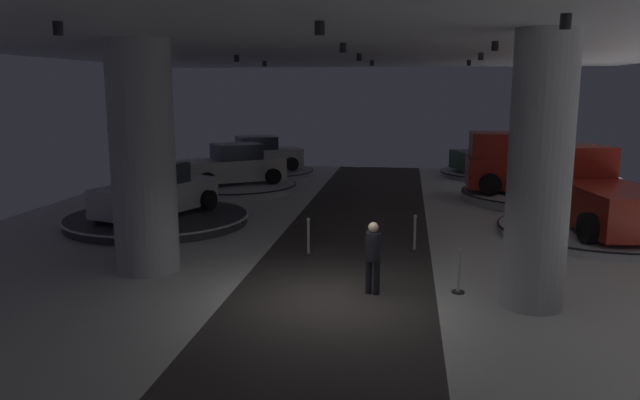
# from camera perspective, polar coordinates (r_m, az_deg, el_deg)

# --- Properties ---
(ground) EXTENTS (24.00, 44.00, 0.06)m
(ground) POSITION_cam_1_polar(r_m,az_deg,el_deg) (12.88, 0.99, -9.59)
(ground) COLOR silver
(ceiling_with_spotlights) EXTENTS (24.00, 44.00, 0.39)m
(ceiling_with_spotlights) POSITION_cam_1_polar(r_m,az_deg,el_deg) (12.15, 1.07, 15.93)
(ceiling_with_spotlights) COLOR silver
(column_left) EXTENTS (1.51, 1.51, 5.50)m
(column_left) POSITION_cam_1_polar(r_m,az_deg,el_deg) (15.04, -16.25, 3.78)
(column_left) COLOR #ADADB2
(column_left) RESTS_ON ground
(column_right) EXTENTS (1.23, 1.23, 5.50)m
(column_right) POSITION_cam_1_polar(r_m,az_deg,el_deg) (12.73, 19.86, 2.43)
(column_right) COLOR #ADADB2
(column_right) RESTS_ON ground
(display_platform_mid_right) EXTENTS (5.82, 5.82, 0.26)m
(display_platform_mid_right) POSITION_cam_1_polar(r_m,az_deg,el_deg) (20.12, 24.52, -2.67)
(display_platform_mid_right) COLOR silver
(display_platform_mid_right) RESTS_ON ground
(pickup_truck_mid_right) EXTENTS (3.33, 5.57, 2.30)m
(pickup_truck_mid_right) POSITION_cam_1_polar(r_m,az_deg,el_deg) (20.21, 24.35, 0.43)
(pickup_truck_mid_right) COLOR maroon
(pickup_truck_mid_right) RESTS_ON display_platform_mid_right
(display_platform_mid_left) EXTENTS (5.95, 5.95, 0.30)m
(display_platform_mid_left) POSITION_cam_1_polar(r_m,az_deg,el_deg) (20.63, -14.95, -1.71)
(display_platform_mid_left) COLOR #333338
(display_platform_mid_left) RESTS_ON ground
(display_car_mid_left) EXTENTS (3.28, 4.56, 1.71)m
(display_car_mid_left) POSITION_cam_1_polar(r_m,az_deg,el_deg) (20.44, -15.13, 0.74)
(display_car_mid_left) COLOR silver
(display_car_mid_left) RESTS_ON display_platform_mid_left
(display_platform_deep_right) EXTENTS (5.43, 5.43, 0.26)m
(display_platform_deep_right) POSITION_cam_1_polar(r_m,az_deg,el_deg) (31.87, 16.04, 2.40)
(display_platform_deep_right) COLOR #B7B7BC
(display_platform_deep_right) RESTS_ON ground
(display_car_deep_right) EXTENTS (4.57, 3.34, 1.71)m
(display_car_deep_right) POSITION_cam_1_polar(r_m,az_deg,el_deg) (31.75, 16.07, 3.97)
(display_car_deep_right) COLOR #2D5638
(display_car_deep_right) RESTS_ON display_platform_deep_right
(display_platform_far_left) EXTENTS (5.37, 5.37, 0.33)m
(display_platform_far_left) POSITION_cam_1_polar(r_m,az_deg,el_deg) (26.55, -8.05, 1.24)
(display_platform_far_left) COLOR silver
(display_platform_far_left) RESTS_ON ground
(display_car_far_left) EXTENTS (4.48, 3.86, 1.71)m
(display_car_far_left) POSITION_cam_1_polar(r_m,az_deg,el_deg) (26.43, -8.04, 3.19)
(display_car_far_left) COLOR silver
(display_car_far_left) RESTS_ON display_platform_far_left
(display_platform_far_right) EXTENTS (5.68, 5.68, 0.37)m
(display_platform_far_right) POSITION_cam_1_polar(r_m,az_deg,el_deg) (25.34, 19.47, 0.35)
(display_platform_far_right) COLOR #B7B7BC
(display_platform_far_right) RESTS_ON ground
(pickup_truck_far_right) EXTENTS (5.35, 2.73, 2.30)m
(pickup_truck_far_right) POSITION_cam_1_polar(r_m,az_deg,el_deg) (25.13, 18.91, 2.85)
(pickup_truck_far_right) COLOR maroon
(pickup_truck_far_right) RESTS_ON display_platform_far_right
(display_platform_deep_left) EXTENTS (5.53, 5.53, 0.25)m
(display_platform_deep_left) POSITION_cam_1_polar(r_m,az_deg,el_deg) (31.57, -5.65, 2.67)
(display_platform_deep_left) COLOR #B7B7BC
(display_platform_deep_left) RESTS_ON ground
(display_car_deep_left) EXTENTS (4.56, 3.61, 1.71)m
(display_car_deep_left) POSITION_cam_1_polar(r_m,az_deg,el_deg) (31.46, -5.74, 4.24)
(display_car_deep_left) COLOR silver
(display_car_deep_left) RESTS_ON display_platform_deep_left
(visitor_walking_near) EXTENTS (0.32, 0.32, 1.59)m
(visitor_walking_near) POSITION_cam_1_polar(r_m,az_deg,el_deg) (13.09, 4.98, -5.01)
(visitor_walking_near) COLOR black
(visitor_walking_near) RESTS_ON ground
(stanchion_a) EXTENTS (0.28, 0.28, 1.01)m
(stanchion_a) POSITION_cam_1_polar(r_m,az_deg,el_deg) (16.25, -1.10, -3.86)
(stanchion_a) COLOR #333338
(stanchion_a) RESTS_ON ground
(stanchion_b) EXTENTS (0.28, 0.28, 1.01)m
(stanchion_b) POSITION_cam_1_polar(r_m,az_deg,el_deg) (13.61, 12.85, -6.99)
(stanchion_b) COLOR #333338
(stanchion_b) RESTS_ON ground
(stanchion_c) EXTENTS (0.28, 0.28, 1.01)m
(stanchion_c) POSITION_cam_1_polar(r_m,az_deg,el_deg) (16.83, 8.85, -3.48)
(stanchion_c) COLOR #333338
(stanchion_c) RESTS_ON ground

